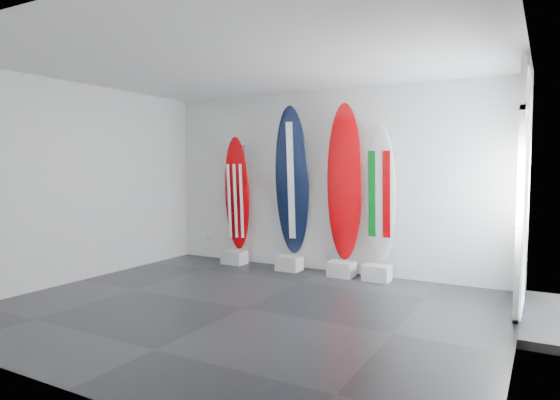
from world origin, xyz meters
The scene contains 16 objects.
floor centered at (0.00, 0.00, 0.00)m, with size 6.00×6.00×0.00m, color black.
ceiling centered at (0.00, 0.00, 3.00)m, with size 6.00×6.00×0.00m, color white.
wall_back centered at (0.00, 2.50, 1.50)m, with size 6.00×6.00×0.00m, color white.
wall_front centered at (0.00, -2.50, 1.50)m, with size 6.00×6.00×0.00m, color white.
wall_left centered at (-3.00, 0.00, 1.50)m, with size 5.00×5.00×0.00m, color white.
wall_right centered at (3.00, 0.00, 1.50)m, with size 5.00×5.00×0.00m, color white.
display_block_usa centered at (-1.65, 2.18, 0.12)m, with size 0.40×0.30×0.24m, color silver.
surfboard_usa centered at (-1.65, 2.28, 1.25)m, with size 0.46×0.08×2.03m, color #9F0206.
display_block_navy centered at (-0.54, 2.18, 0.12)m, with size 0.40×0.30×0.24m, color silver.
surfboard_navy centered at (-0.54, 2.28, 1.49)m, with size 0.57×0.08×2.52m, color black.
display_block_swiss centered at (0.40, 2.18, 0.12)m, with size 0.40×0.30×0.24m, color silver.
surfboard_swiss centered at (0.40, 2.28, 1.49)m, with size 0.56×0.08×2.49m, color #9F0206.
display_block_italy centered at (0.98, 2.18, 0.12)m, with size 0.40×0.30×0.24m, color silver.
surfboard_italy centered at (0.98, 2.28, 1.32)m, with size 0.49×0.08×2.16m, color white.
wall_outlet centered at (-2.45, 2.48, 0.35)m, with size 0.09×0.02×0.13m, color silver.
glass_door centered at (2.97, 1.55, 1.43)m, with size 0.12×1.16×2.85m, color white, non-canonical shape.
Camera 1 is at (3.22, -4.87, 1.74)m, focal length 30.92 mm.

